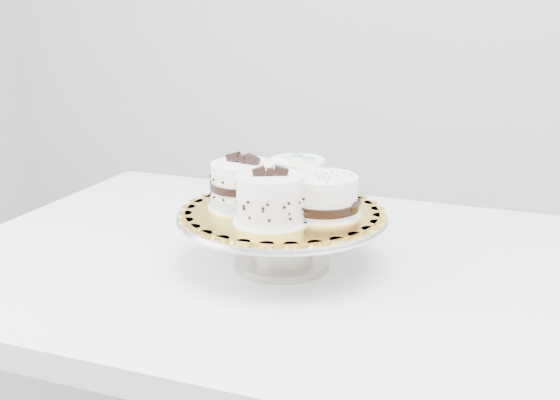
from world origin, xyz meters
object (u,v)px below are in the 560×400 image
(table, at_px, (308,303))
(cake_ribbon, at_px, (323,197))
(cake_stand, at_px, (282,230))
(cake_dots, at_px, (297,179))
(cake_board, at_px, (282,212))
(cake_banded, at_px, (243,187))
(cake_swirl, at_px, (270,200))

(table, relative_size, cake_ribbon, 9.71)
(table, bearing_deg, cake_ribbon, -45.74)
(cake_stand, xyz_separation_m, cake_ribbon, (0.07, 0.00, 0.06))
(cake_dots, relative_size, cake_ribbon, 0.95)
(table, distance_m, cake_dots, 0.21)
(cake_board, bearing_deg, cake_ribbon, 2.65)
(cake_dots, bearing_deg, cake_banded, -108.03)
(cake_stand, bearing_deg, cake_swirl, -85.24)
(cake_swirl, relative_size, cake_dots, 1.13)
(cake_dots, height_order, cake_ribbon, cake_dots)
(cake_stand, xyz_separation_m, cake_swirl, (0.01, -0.06, 0.07))
(table, xyz_separation_m, cake_stand, (-0.03, -0.04, 0.14))
(cake_stand, xyz_separation_m, cake_dots, (-0.00, 0.07, 0.07))
(table, xyz_separation_m, cake_ribbon, (0.03, -0.03, 0.20))
(cake_board, relative_size, cake_dots, 2.57)
(table, distance_m, cake_swirl, 0.23)
(cake_board, xyz_separation_m, cake_ribbon, (0.07, 0.00, 0.03))
(cake_dots, bearing_deg, cake_board, -68.66)
(table, relative_size, cake_banded, 10.29)
(cake_board, relative_size, cake_banded, 2.58)
(cake_board, height_order, cake_banded, cake_banded)
(cake_stand, height_order, cake_swirl, cake_swirl)
(cake_stand, distance_m, cake_swirl, 0.09)
(cake_swirl, distance_m, cake_banded, 0.09)
(cake_stand, height_order, cake_ribbon, cake_ribbon)
(cake_stand, relative_size, cake_banded, 2.82)
(cake_swirl, distance_m, cake_dots, 0.13)
(table, distance_m, cake_board, 0.18)
(cake_swirl, height_order, cake_ribbon, cake_swirl)
(cake_board, distance_m, cake_dots, 0.08)
(cake_banded, bearing_deg, cake_ribbon, 16.03)
(table, distance_m, cake_stand, 0.15)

